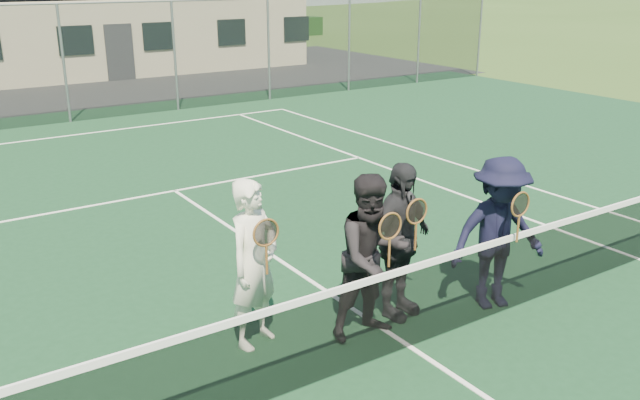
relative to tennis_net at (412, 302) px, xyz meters
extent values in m
plane|color=#314D1B|center=(0.00, 20.00, -0.54)|extent=(220.00, 220.00, 0.00)
cube|color=#14381E|center=(0.00, 0.00, -0.53)|extent=(30.00, 30.00, 0.02)
cube|color=white|center=(0.00, 11.88, -0.51)|extent=(10.97, 0.06, 0.01)
cube|color=white|center=(4.12, 0.00, -0.51)|extent=(0.06, 23.77, 0.01)
cube|color=white|center=(0.00, 6.40, -0.51)|extent=(8.23, 0.06, 0.01)
cube|color=white|center=(0.00, 0.00, -0.51)|extent=(0.06, 12.80, 0.01)
cube|color=black|center=(0.00, 0.00, -0.06)|extent=(11.60, 0.02, 0.88)
cube|color=white|center=(0.00, 0.00, 0.39)|extent=(11.60, 0.03, 0.07)
cylinder|color=slate|center=(0.00, 13.50, 0.96)|extent=(0.07, 0.07, 3.00)
cylinder|color=slate|center=(3.00, 13.50, 0.96)|extent=(0.07, 0.07, 3.00)
cylinder|color=slate|center=(6.00, 13.50, 0.96)|extent=(0.07, 0.07, 3.00)
cylinder|color=slate|center=(9.00, 13.50, 0.96)|extent=(0.07, 0.07, 3.00)
cylinder|color=slate|center=(12.00, 13.50, 0.96)|extent=(0.07, 0.07, 3.00)
cylinder|color=slate|center=(15.00, 13.50, 0.96)|extent=(0.07, 0.07, 3.00)
cube|color=black|center=(0.00, 13.50, 0.96)|extent=(30.00, 0.03, 3.00)
cylinder|color=slate|center=(0.00, 13.50, 2.46)|extent=(30.00, 0.04, 0.04)
cube|color=beige|center=(4.00, 24.00, 0.86)|extent=(15.00, 8.00, 2.80)
cube|color=#2D2D33|center=(3.50, 19.98, 0.46)|extent=(1.00, 0.06, 2.00)
cube|color=black|center=(2.00, 19.98, 0.96)|extent=(1.20, 0.06, 1.00)
cube|color=black|center=(5.00, 19.98, 0.96)|extent=(1.20, 0.06, 1.00)
cube|color=black|center=(8.00, 19.98, 0.96)|extent=(1.20, 0.06, 1.00)
cube|color=black|center=(11.00, 19.98, 0.96)|extent=(1.20, 0.06, 1.00)
cylinder|color=#3B2815|center=(2.00, 33.00, 1.39)|extent=(0.22, 0.22, 3.85)
cylinder|color=#342312|center=(12.00, 33.00, 1.39)|extent=(0.22, 0.22, 3.85)
cylinder|color=#3C2515|center=(18.00, 33.00, 1.39)|extent=(0.22, 0.22, 3.85)
imported|color=white|center=(-1.28, 0.99, 0.38)|extent=(0.77, 0.65, 1.80)
torus|color=brown|center=(-1.28, 0.72, 0.81)|extent=(0.29, 0.02, 0.29)
cylinder|color=black|center=(-1.28, 0.72, 0.81)|extent=(0.25, 0.00, 0.25)
cylinder|color=brown|center=(-1.28, 0.72, 0.53)|extent=(0.03, 0.03, 0.32)
imported|color=black|center=(-0.17, 0.46, 0.38)|extent=(0.92, 0.74, 1.80)
torus|color=brown|center=(-0.17, 0.19, 0.81)|extent=(0.29, 0.02, 0.29)
cylinder|color=black|center=(-0.17, 0.19, 0.81)|extent=(0.25, 0.00, 0.25)
cylinder|color=brown|center=(-0.17, 0.19, 0.53)|extent=(0.03, 0.03, 0.32)
imported|color=black|center=(0.35, 0.64, 0.38)|extent=(1.13, 0.67, 1.80)
torus|color=brown|center=(0.35, 0.37, 0.81)|extent=(0.29, 0.02, 0.29)
cylinder|color=black|center=(0.35, 0.37, 0.81)|extent=(0.25, 0.00, 0.25)
cylinder|color=brown|center=(0.35, 0.37, 0.53)|extent=(0.03, 0.03, 0.32)
imported|color=black|center=(1.44, 0.19, 0.38)|extent=(1.31, 0.98, 1.80)
torus|color=brown|center=(1.44, -0.08, 0.81)|extent=(0.29, 0.02, 0.29)
cylinder|color=black|center=(1.44, -0.08, 0.81)|extent=(0.25, 0.00, 0.25)
cylinder|color=brown|center=(1.44, -0.08, 0.53)|extent=(0.03, 0.03, 0.32)
camera|label=1|loc=(-4.23, -4.65, 3.21)|focal=38.00mm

